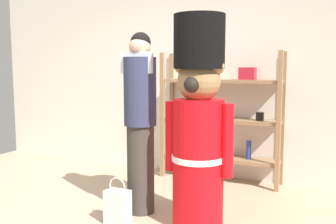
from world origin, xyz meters
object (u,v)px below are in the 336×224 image
(person_shopper, at_px, (140,119))
(shopping_bag, at_px, (118,206))
(merchandise_shelf, at_px, (220,116))
(teddy_bear_guard, at_px, (198,125))

(person_shopper, xyz_separation_m, shopping_bag, (-0.05, -0.34, -0.75))
(merchandise_shelf, xyz_separation_m, shopping_bag, (-0.42, -1.67, -0.65))
(teddy_bear_guard, distance_m, person_shopper, 0.62)
(merchandise_shelf, height_order, person_shopper, person_shopper)
(teddy_bear_guard, bearing_deg, merchandise_shelf, 99.83)
(teddy_bear_guard, relative_size, shopping_bag, 4.29)
(merchandise_shelf, bearing_deg, teddy_bear_guard, -80.17)
(person_shopper, bearing_deg, teddy_bear_guard, -6.90)
(person_shopper, height_order, shopping_bag, person_shopper)
(teddy_bear_guard, bearing_deg, shopping_bag, -158.07)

